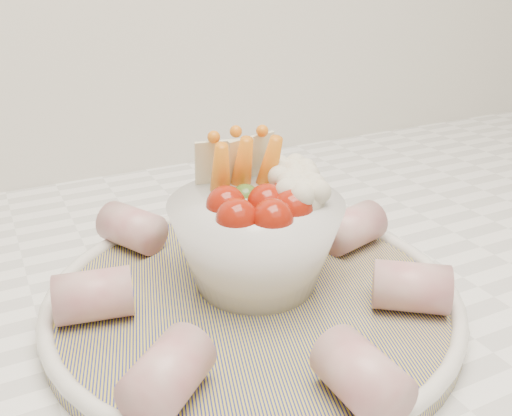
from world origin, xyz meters
name	(u,v)px	position (x,y,z in m)	size (l,w,h in m)	color
serving_platter	(253,297)	(-0.13, 1.40, 0.93)	(0.39, 0.39, 0.02)	navy
veggie_bowl	(259,232)	(-0.12, 1.42, 0.98)	(0.14, 0.14, 0.12)	white
cured_meat_rolls	(251,273)	(-0.13, 1.40, 0.95)	(0.29, 0.31, 0.04)	#AD4F57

